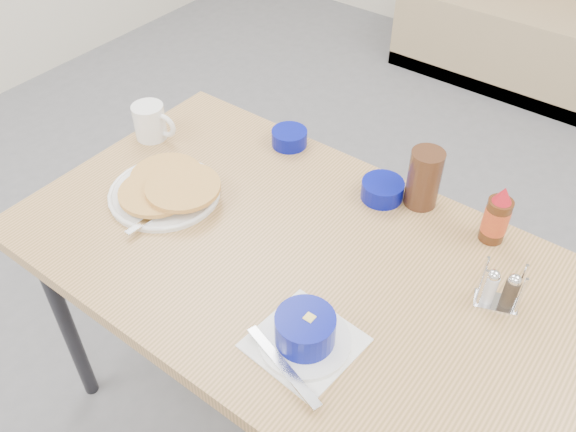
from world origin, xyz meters
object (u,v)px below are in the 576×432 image
Objects in this scene: dining_table at (302,275)px; creamer_bowl at (289,138)px; condiment_caddy at (500,291)px; syrup_bottle at (497,217)px; pancake_plate at (167,189)px; grits_setting at (305,333)px; amber_tumbler at (424,178)px; butter_bowl at (382,190)px; coffee_mug at (151,121)px.

creamer_bowl reaches higher than dining_table.
syrup_bottle reaches higher than condiment_caddy.
pancake_plate reaches higher than creamer_bowl.
creamer_bowl is 0.92× the size of condiment_caddy.
grits_setting is 1.46× the size of amber_tumbler.
pancake_plate is 3.08× the size of creamer_bowl.
amber_tumbler is at bearing 125.34° from condiment_caddy.
dining_table is 12.59× the size of condiment_caddy.
creamer_bowl is 0.93× the size of butter_bowl.
syrup_bottle is at bearing 45.20° from dining_table.
coffee_mug is 0.58× the size of grits_setting.
pancake_plate is at bearing -143.81° from butter_bowl.
grits_setting reaches higher than creamer_bowl.
condiment_caddy reaches higher than grits_setting.
syrup_bottle is (0.96, 0.20, 0.02)m from coffee_mug.
pancake_plate is 0.66m from amber_tumbler.
creamer_bowl is 0.33m from butter_bowl.
pancake_plate reaches higher than dining_table.
dining_table is 0.48m from syrup_bottle.
butter_bowl is 0.99× the size of condiment_caddy.
creamer_bowl is (-0.30, 0.34, 0.08)m from dining_table.
coffee_mug is at bearing 168.49° from dining_table.
syrup_bottle reaches higher than butter_bowl.
coffee_mug is 0.85m from grits_setting.
pancake_plate is 1.37× the size of grits_setting.
butter_bowl is at bearing 14.09° from coffee_mug.
creamer_bowl is at bearing 178.72° from syrup_bottle.
syrup_bottle reaches higher than pancake_plate.
condiment_caddy is at bearing -22.15° from butter_bowl.
pancake_plate is at bearing -154.14° from syrup_bottle.
coffee_mug is (-0.22, 0.16, 0.03)m from pancake_plate.
dining_table is at bearing -49.00° from creamer_bowl.
grits_setting reaches higher than dining_table.
amber_tumbler is 0.35m from condiment_caddy.
condiment_caddy is at bearing 19.14° from dining_table.
coffee_mug reaches higher than pancake_plate.
syrup_bottle is (-0.09, 0.18, 0.03)m from condiment_caddy.
butter_bowl reaches higher than creamer_bowl.
syrup_bottle is (0.62, -0.01, 0.05)m from creamer_bowl.
grits_setting is at bearing -16.29° from pancake_plate.
grits_setting is 0.54m from amber_tumbler.
condiment_caddy is (0.38, -0.15, 0.01)m from butter_bowl.
butter_bowl is (0.33, -0.04, 0.00)m from creamer_bowl.
coffee_mug is 0.79m from amber_tumbler.
pancake_plate is at bearing -35.97° from coffee_mug.
grits_setting is 0.51m from butter_bowl.
condiment_caddy is at bearing -15.43° from creamer_bowl.
grits_setting is at bearing -87.73° from amber_tumbler.
syrup_bottle is at bearing 25.86° from pancake_plate.
amber_tumbler reaches higher than coffee_mug.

